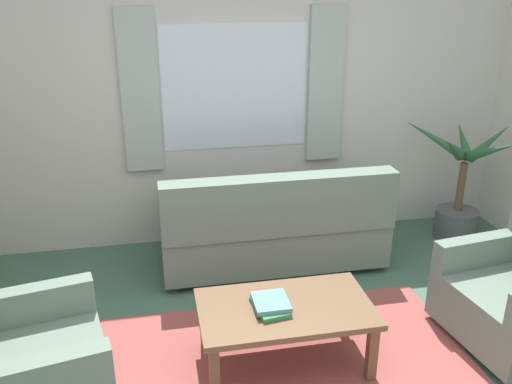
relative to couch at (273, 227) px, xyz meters
name	(u,v)px	position (x,y,z in m)	size (l,w,h in m)	color
wall_back	(234,103)	(-0.21, 0.73, 0.93)	(5.32, 0.12, 2.60)	silver
window_with_curtains	(235,88)	(-0.21, 0.64, 1.08)	(1.98, 0.07, 1.40)	white
couch	(273,227)	(0.00, 0.00, 0.00)	(1.90, 0.82, 0.92)	slate
armchair_left	(20,368)	(-1.78, -1.47, -0.01)	(0.97, 0.99, 0.88)	slate
coffee_table	(285,314)	(-0.22, -1.29, 0.01)	(1.10, 0.64, 0.44)	brown
book_stack_on_table	(270,304)	(-0.32, -1.30, 0.10)	(0.23, 0.30, 0.06)	#387F4C
potted_plant	(459,194)	(1.86, 0.21, 0.08)	(0.99, 0.99, 1.15)	#56565B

